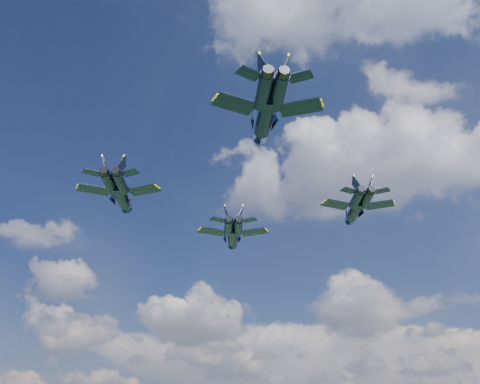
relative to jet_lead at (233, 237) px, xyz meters
name	(u,v)px	position (x,y,z in m)	size (l,w,h in m)	color
jet_lead	(233,237)	(0.00, 0.00, 0.00)	(12.16, 16.53, 3.98)	black
jet_left	(122,197)	(-7.17, -24.43, -0.77)	(11.94, 16.31, 3.91)	black
jet_right	(355,210)	(24.35, -5.44, -1.46)	(10.94, 14.91, 3.58)	black
jet_slot	(265,118)	(20.16, -32.39, 1.07)	(12.80, 17.07, 4.17)	black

